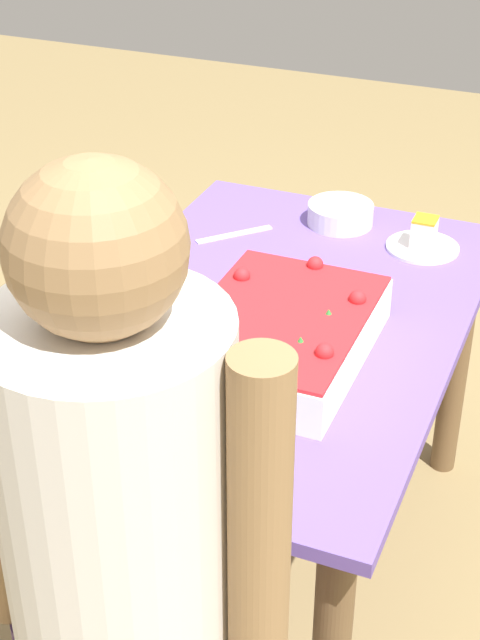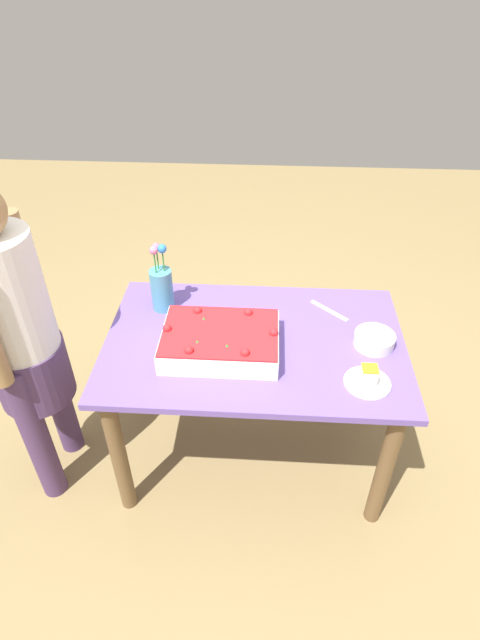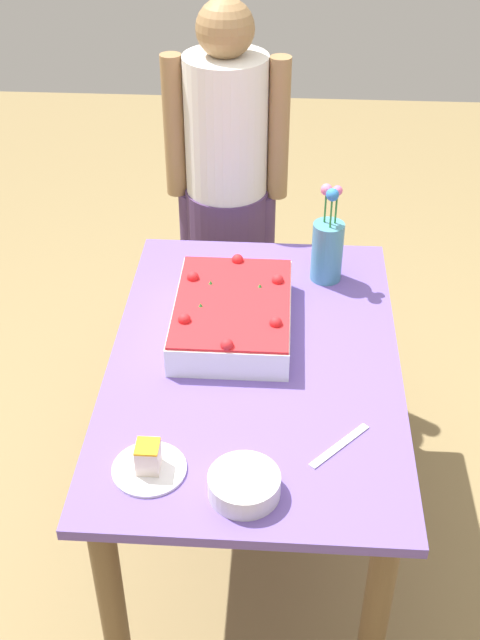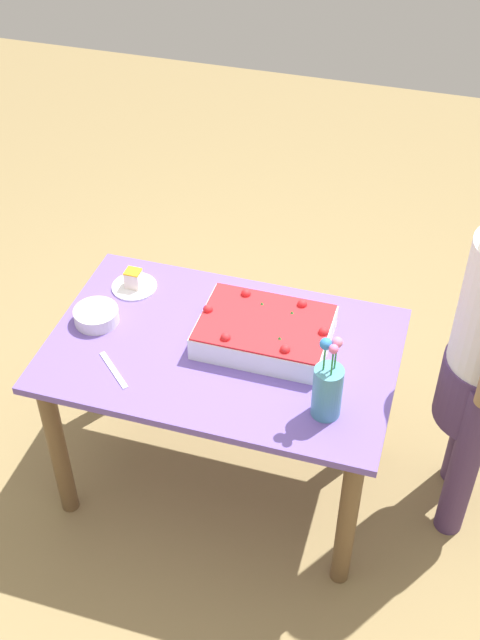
{
  "view_description": "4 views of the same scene",
  "coord_description": "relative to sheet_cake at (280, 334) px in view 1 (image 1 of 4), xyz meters",
  "views": [
    {
      "loc": [
        -1.73,
        -0.64,
        1.86
      ],
      "look_at": [
        -0.1,
        0.03,
        0.79
      ],
      "focal_mm": 55.0,
      "sensor_mm": 36.0,
      "label": 1
    },
    {
      "loc": [
        0.04,
        -1.63,
        2.13
      ],
      "look_at": [
        -0.06,
        0.01,
        0.84
      ],
      "focal_mm": 28.0,
      "sensor_mm": 36.0,
      "label": 2
    },
    {
      "loc": [
        1.77,
        0.07,
        2.18
      ],
      "look_at": [
        -0.03,
        -0.04,
        0.86
      ],
      "focal_mm": 45.0,
      "sensor_mm": 36.0,
      "label": 3
    },
    {
      "loc": [
        -0.68,
        2.04,
        2.76
      ],
      "look_at": [
        -0.04,
        -0.08,
        0.83
      ],
      "focal_mm": 45.0,
      "sensor_mm": 36.0,
      "label": 4
    }
  ],
  "objects": [
    {
      "name": "ground_plane",
      "position": [
        0.14,
        0.07,
        -0.8
      ],
      "size": [
        8.0,
        8.0,
        0.0
      ],
      "primitive_type": "plane",
      "color": "olive"
    },
    {
      "name": "dining_table",
      "position": [
        0.14,
        0.07,
        -0.18
      ],
      "size": [
        1.28,
        0.82,
        0.75
      ],
      "color": "#6A50A7",
      "rests_on": "ground_plane"
    },
    {
      "name": "sheet_cake",
      "position": [
        0.0,
        0.0,
        0.0
      ],
      "size": [
        0.48,
        0.34,
        0.12
      ],
      "color": "white",
      "rests_on": "dining_table"
    },
    {
      "name": "serving_plate_with_slice",
      "position": [
        0.58,
        -0.16,
        -0.03
      ],
      "size": [
        0.18,
        0.18,
        0.08
      ],
      "color": "white",
      "rests_on": "dining_table"
    },
    {
      "name": "cake_knife",
      "position": [
        0.47,
        0.3,
        -0.05
      ],
      "size": [
        0.17,
        0.16,
        0.0
      ],
      "primitive_type": "cube",
      "rotation": [
        0.0,
        0.0,
        5.54
      ],
      "color": "silver",
      "rests_on": "dining_table"
    },
    {
      "name": "flower_vase",
      "position": [
        -0.29,
        0.28,
        0.06
      ],
      "size": [
        0.1,
        0.1,
        0.33
      ],
      "color": "teal",
      "rests_on": "dining_table"
    },
    {
      "name": "fruit_bowl",
      "position": [
        0.64,
        0.07,
        -0.02
      ],
      "size": [
        0.17,
        0.17,
        0.06
      ],
      "primitive_type": "cylinder",
      "color": "silver",
      "rests_on": "dining_table"
    },
    {
      "name": "person_standing",
      "position": [
        -0.8,
        -0.08,
        0.05
      ],
      "size": [
        0.31,
        0.45,
        1.49
      ],
      "color": "#49315B",
      "rests_on": "ground_plane"
    }
  ]
}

